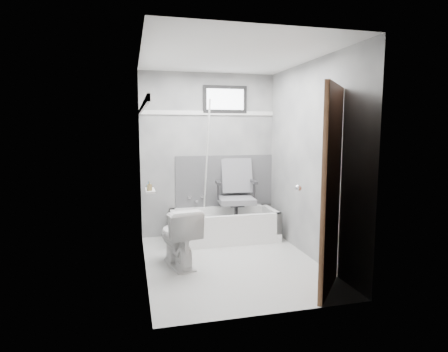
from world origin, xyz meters
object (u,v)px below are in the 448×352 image
object	(u,v)px
soap_bottle_a	(149,186)
toilet	(178,237)
office_chair	(236,195)
bathtub	(224,225)
soap_bottle_b	(149,185)
door	(374,195)

from	to	relation	value
soap_bottle_a	toilet	bearing A→B (deg)	14.19
office_chair	bathtub	bearing A→B (deg)	-160.27
bathtub	office_chair	xyz separation A→B (m)	(0.19, 0.05, 0.43)
office_chair	toilet	size ratio (longest dim) A/B	1.48
soap_bottle_b	door	bearing A→B (deg)	-35.98
bathtub	door	xyz separation A→B (m)	(0.83, -2.21, 0.79)
door	soap_bottle_b	size ratio (longest dim) A/B	22.89
bathtub	toilet	bearing A→B (deg)	-131.27
bathtub	soap_bottle_a	xyz separation A→B (m)	(-1.09, -0.96, 0.76)
toilet	soap_bottle_b	xyz separation A→B (m)	(-0.32, 0.06, 0.62)
soap_bottle_a	soap_bottle_b	xyz separation A→B (m)	(0.00, 0.14, -0.01)
bathtub	soap_bottle_b	xyz separation A→B (m)	(-1.09, -0.82, 0.75)
bathtub	door	size ratio (longest dim) A/B	0.75
office_chair	soap_bottle_b	xyz separation A→B (m)	(-1.28, -0.87, 0.32)
office_chair	toilet	distance (m)	1.37
bathtub	soap_bottle_a	distance (m)	1.63
toilet	soap_bottle_a	size ratio (longest dim) A/B	6.78
bathtub	door	distance (m)	2.49
toilet	soap_bottle_b	distance (m)	0.70
toilet	soap_bottle_a	world-z (taller)	soap_bottle_a
door	soap_bottle_a	distance (m)	2.29
toilet	soap_bottle_a	bearing A→B (deg)	2.53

